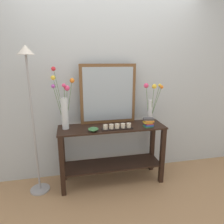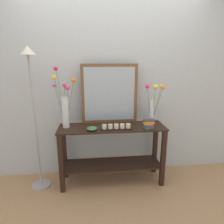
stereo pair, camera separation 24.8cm
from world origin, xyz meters
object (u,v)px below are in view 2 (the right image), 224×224
(decorative_bowl, at_px, (92,128))
(floor_lamp, at_px, (32,97))
(book_stack, at_px, (149,124))
(vase_right, at_px, (152,105))
(tall_vase_left, at_px, (65,104))
(mirror_leaning, at_px, (109,94))
(candle_tray, at_px, (116,127))
(console_table, at_px, (112,148))

(decorative_bowl, bearing_deg, floor_lamp, 170.74)
(decorative_bowl, relative_size, book_stack, 0.94)
(vase_right, bearing_deg, tall_vase_left, 179.08)
(mirror_leaning, height_order, floor_lamp, floor_lamp)
(mirror_leaning, distance_m, book_stack, 0.64)
(candle_tray, relative_size, book_stack, 2.89)
(mirror_leaning, xyz_separation_m, tall_vase_left, (-0.57, -0.13, -0.10))
(console_table, distance_m, tall_vase_left, 0.83)
(decorative_bowl, relative_size, floor_lamp, 0.07)
(mirror_leaning, relative_size, floor_lamp, 0.44)
(candle_tray, height_order, decorative_bowl, candle_tray)
(book_stack, bearing_deg, floor_lamp, 175.91)
(tall_vase_left, distance_m, candle_tray, 0.70)
(mirror_leaning, relative_size, candle_tray, 2.00)
(mirror_leaning, relative_size, book_stack, 5.77)
(candle_tray, bearing_deg, floor_lamp, 174.14)
(mirror_leaning, height_order, decorative_bowl, mirror_leaning)
(console_table, relative_size, floor_lamp, 0.77)
(tall_vase_left, bearing_deg, decorative_bowl, -27.32)
(vase_right, distance_m, book_stack, 0.26)
(decorative_bowl, bearing_deg, mirror_leaning, 50.81)
(candle_tray, bearing_deg, vase_right, 15.97)
(mirror_leaning, bearing_deg, candle_tray, -78.80)
(decorative_bowl, bearing_deg, candle_tray, 2.12)
(mirror_leaning, xyz_separation_m, vase_right, (0.54, -0.15, -0.13))
(decorative_bowl, bearing_deg, tall_vase_left, 152.68)
(mirror_leaning, relative_size, decorative_bowl, 6.12)
(candle_tray, height_order, book_stack, book_stack)
(console_table, relative_size, mirror_leaning, 1.74)
(candle_tray, bearing_deg, console_table, 110.24)
(console_table, xyz_separation_m, tall_vase_left, (-0.58, 0.05, 0.59))
(console_table, height_order, book_stack, book_stack)
(book_stack, bearing_deg, mirror_leaning, 148.72)
(mirror_leaning, height_order, candle_tray, mirror_leaning)
(console_table, xyz_separation_m, mirror_leaning, (-0.02, 0.17, 0.69))
(console_table, height_order, floor_lamp, floor_lamp)
(tall_vase_left, xyz_separation_m, floor_lamp, (-0.36, -0.06, 0.11))
(book_stack, bearing_deg, console_table, 166.22)
(mirror_leaning, distance_m, vase_right, 0.58)
(decorative_bowl, bearing_deg, book_stack, 1.00)
(floor_lamp, bearing_deg, vase_right, 1.48)
(candle_tray, bearing_deg, book_stack, 0.18)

